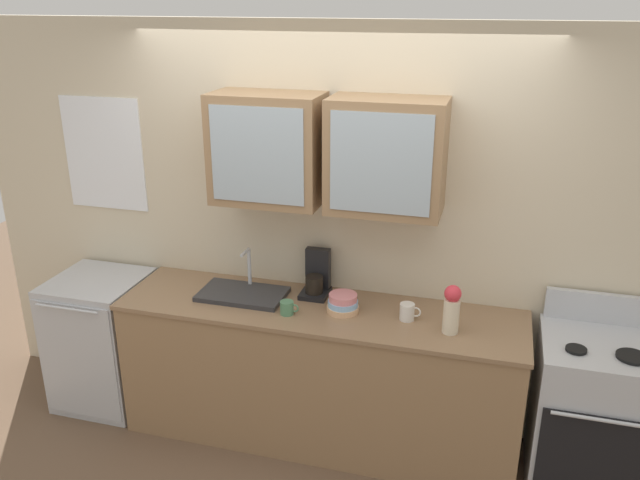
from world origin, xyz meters
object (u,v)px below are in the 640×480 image
(vase, at_px, (452,308))
(cup_near_sink, at_px, (287,308))
(sink_faucet, at_px, (243,293))
(dishwasher, at_px, (103,340))
(cup_near_bowls, at_px, (408,312))
(coffee_maker, at_px, (316,278))
(bowl_stack, at_px, (343,303))
(stove_range, at_px, (589,414))

(vase, distance_m, cup_near_sink, 0.96)
(sink_faucet, distance_m, dishwasher, 1.15)
(cup_near_bowls, height_order, coffee_maker, coffee_maker)
(bowl_stack, height_order, vase, vase)
(stove_range, distance_m, cup_near_sink, 1.83)
(sink_faucet, height_order, cup_near_sink, sink_faucet)
(stove_range, height_order, vase, vase)
(coffee_maker, bearing_deg, dishwasher, -172.32)
(sink_faucet, height_order, cup_near_bowls, sink_faucet)
(bowl_stack, xyz_separation_m, coffee_maker, (-0.22, 0.20, 0.06))
(cup_near_sink, bearing_deg, vase, 2.34)
(sink_faucet, xyz_separation_m, cup_near_bowls, (1.04, -0.03, 0.03))
(dishwasher, distance_m, coffee_maker, 1.59)
(bowl_stack, xyz_separation_m, cup_near_sink, (-0.31, -0.12, -0.01))
(stove_range, distance_m, dishwasher, 3.14)
(sink_faucet, relative_size, cup_near_sink, 4.69)
(stove_range, relative_size, sink_faucet, 2.05)
(cup_near_sink, bearing_deg, cup_near_bowls, 10.36)
(cup_near_sink, distance_m, cup_near_bowls, 0.71)
(sink_faucet, distance_m, cup_near_sink, 0.38)
(sink_faucet, relative_size, dishwasher, 0.58)
(coffee_maker, bearing_deg, bowl_stack, -41.40)
(cup_near_bowls, distance_m, coffee_maker, 0.64)
(coffee_maker, bearing_deg, sink_faucet, -159.52)
(dishwasher, xyz_separation_m, coffee_maker, (1.48, 0.20, 0.57))
(vase, bearing_deg, cup_near_bowls, 160.86)
(vase, distance_m, coffee_maker, 0.91)
(stove_range, height_order, cup_near_bowls, stove_range)
(vase, xyz_separation_m, cup_near_sink, (-0.95, -0.04, -0.11))
(cup_near_sink, distance_m, coffee_maker, 0.34)
(cup_near_bowls, height_order, dishwasher, cup_near_bowls)
(coffee_maker, bearing_deg, cup_near_sink, -105.28)
(bowl_stack, distance_m, cup_near_sink, 0.33)
(vase, relative_size, dishwasher, 0.31)
(sink_faucet, distance_m, cup_near_bowls, 1.04)
(stove_range, distance_m, cup_near_bowls, 1.17)
(stove_range, bearing_deg, coffee_maker, 173.32)
(stove_range, xyz_separation_m, cup_near_bowls, (-1.06, 0.00, 0.50))
(sink_faucet, bearing_deg, bowl_stack, -2.85)
(sink_faucet, relative_size, vase, 1.87)
(cup_near_sink, relative_size, cup_near_bowls, 0.92)
(sink_faucet, distance_m, bowl_stack, 0.66)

